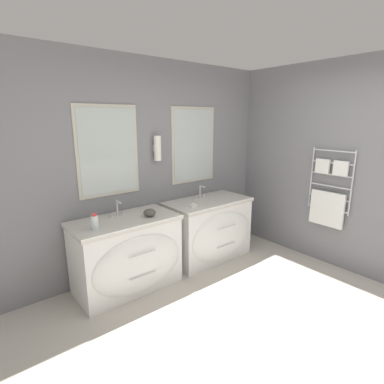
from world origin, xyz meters
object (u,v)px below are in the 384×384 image
(toiletry_bottle, at_px, (95,222))
(amenity_bowl, at_px, (150,213))
(vanity_right, at_px, (209,229))
(vanity_left, at_px, (128,254))

(toiletry_bottle, bearing_deg, amenity_bowl, 0.62)
(vanity_right, height_order, toiletry_bottle, toiletry_bottle)
(vanity_left, distance_m, vanity_right, 1.23)
(vanity_left, distance_m, amenity_bowl, 0.53)
(vanity_left, distance_m, toiletry_bottle, 0.61)
(vanity_right, height_order, amenity_bowl, amenity_bowl)
(vanity_right, bearing_deg, vanity_left, 180.00)
(vanity_right, relative_size, amenity_bowl, 8.21)
(vanity_left, xyz_separation_m, vanity_right, (1.23, 0.00, 0.00))
(vanity_left, xyz_separation_m, amenity_bowl, (0.27, -0.06, 0.45))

